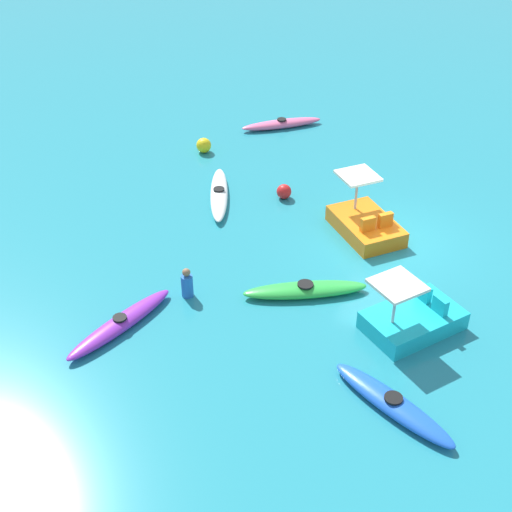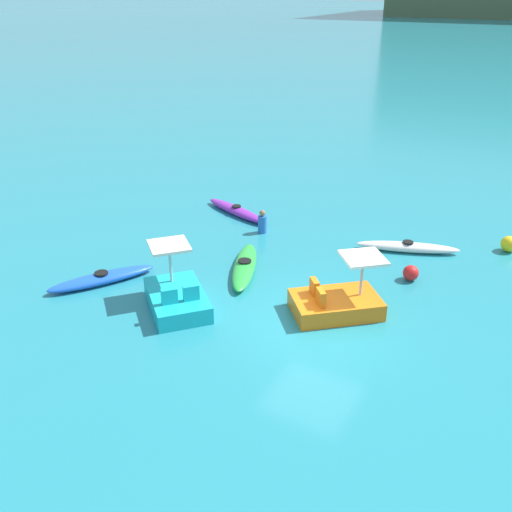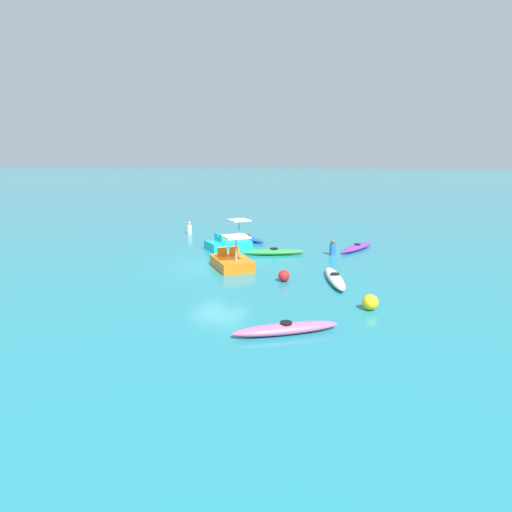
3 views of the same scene
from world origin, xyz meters
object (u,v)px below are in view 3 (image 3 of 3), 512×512
Objects in this scene: pedal_boat_orange at (232,262)px; person_near_shore at (333,248)px; kayak_green at (274,252)px; pedal_boat_cyan at (228,243)px; kayak_blue at (247,238)px; kayak_pink at (286,329)px; kayak_white at (335,278)px; person_by_kayaks at (189,228)px; buoy_red at (284,276)px; buoy_yellow at (370,302)px; kayak_purple at (357,247)px.

pedal_boat_orange reaches higher than person_near_shore.
pedal_boat_cyan is at bearing -99.21° from kayak_green.
kayak_blue is 7.20m from pedal_boat_orange.
person_near_shore is at bearing 109.34° from kayak_green.
kayak_blue is (-13.43, -6.67, 0.00)m from kayak_pink.
kayak_white is 1.16× the size of kayak_pink.
person_by_kayaks is at bearing -125.52° from kayak_white.
pedal_boat_cyan is at bearing -84.45° from person_near_shore.
kayak_white is 8.35m from pedal_boat_cyan.
kayak_blue is at bearing -163.78° from pedal_boat_orange.
pedal_boat_cyan is at bearing -136.62° from buoy_red.
kayak_white is at bearing 11.89° from person_near_shore.
person_near_shore is at bearing 73.07° from person_by_kayaks.
pedal_boat_cyan is 5.09× the size of buoy_yellow.
kayak_green is (-4.09, -4.07, 0.00)m from kayak_white.
buoy_yellow reaches higher than kayak_pink.
buoy_yellow is 0.62× the size of person_near_shore.
kayak_white is 1.24× the size of pedal_boat_orange.
pedal_boat_cyan reaches higher than buoy_yellow.
kayak_white is 2.14m from buoy_red.
kayak_green is at bearing -55.03° from kayak_purple.
buoy_yellow is at bearing 49.21° from pedal_boat_cyan.
kayak_green is at bearing -70.66° from person_near_shore.
kayak_white is 3.93× the size of person_near_shore.
kayak_blue is (-7.45, -7.00, 0.00)m from kayak_white.
pedal_boat_orange is at bearing 40.71° from person_by_kayaks.
kayak_pink is at bearing 38.46° from person_by_kayaks.
kayak_purple is at bearing 165.19° from buoy_red.
pedal_boat_cyan is at bearing -147.70° from kayak_pink.
kayak_blue is 6.36m from person_near_shore.
kayak_blue is at bearing -111.36° from person_near_shore.
buoy_yellow is (2.30, 3.79, 0.03)m from buoy_red.
kayak_white is 6.29× the size of buoy_yellow.
kayak_purple is at bearing 124.97° from kayak_green.
pedal_boat_orange is 5.08× the size of buoy_yellow.
pedal_boat_cyan is (-0.47, -2.93, 0.17)m from kayak_green.
buoy_yellow is (3.53, 6.75, -0.06)m from pedal_boat_orange.
kayak_purple is 7.38m from pedal_boat_cyan.
pedal_boat_orange reaches higher than kayak_white.
kayak_white is at bearing 56.90° from pedal_boat_cyan.
person_by_kayaks reaches higher than kayak_pink.
kayak_pink is 0.87× the size of kayak_purple.
pedal_boat_orange is at bearing -117.63° from buoy_yellow.
person_by_kayaks is (-3.24, -10.65, 0.00)m from person_near_shore.
kayak_white is 3.93× the size of person_by_kayaks.
buoy_yellow is at bearing 144.94° from kayak_pink.
buoy_red is at bearing 67.35° from pedal_boat_orange.
pedal_boat_cyan is 7.24m from buoy_red.
kayak_white is 14.42m from person_by_kayaks.
kayak_green is at bearing 80.79° from pedal_boat_cyan.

